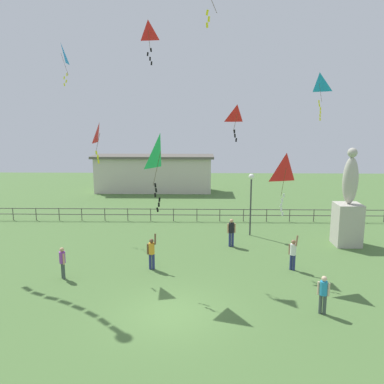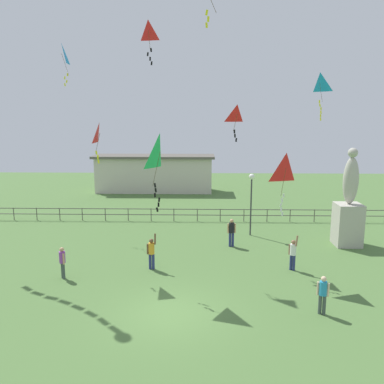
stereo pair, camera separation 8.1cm
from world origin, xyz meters
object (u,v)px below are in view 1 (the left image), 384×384
object	(u,v)px
lamppost	(251,190)
person_2	(293,252)
kite_3	(286,170)
kite_2	(237,115)
person_4	(231,231)
kite_7	(319,85)
kite_5	(100,134)
person_1	(323,292)
kite_0	(160,154)
person_0	(152,251)
kite_1	(148,32)
kite_4	(61,55)
statue_monument	(348,212)
person_3	(62,261)

from	to	relation	value
lamppost	person_2	world-z (taller)	lamppost
kite_3	kite_2	bearing A→B (deg)	129.47
person_4	kite_7	bearing A→B (deg)	30.11
kite_3	kite_5	xyz separation A→B (m)	(-8.84, 1.27, 1.58)
lamppost	kite_5	size ratio (longest dim) A/B	2.01
lamppost	person_4	distance (m)	3.38
person_1	kite_3	distance (m)	5.69
lamppost	kite_0	world-z (taller)	kite_0
person_0	kite_0	bearing A→B (deg)	-70.48
kite_1	kite_4	distance (m)	8.92
statue_monument	kite_0	world-z (taller)	kite_0
kite_2	kite_1	bearing A→B (deg)	173.20
statue_monument	lamppost	xyz separation A→B (m)	(-5.55, 1.86, 0.95)
kite_4	person_4	bearing A→B (deg)	-22.32
person_0	kite_1	world-z (taller)	kite_1
kite_1	kite_2	xyz separation A→B (m)	(4.54, -0.54, -4.16)
kite_7	kite_1	bearing A→B (deg)	-155.04
person_0	person_2	distance (m)	7.08
kite_5	lamppost	bearing A→B (deg)	34.31
person_1	kite_4	distance (m)	21.77
person_2	kite_7	distance (m)	11.44
person_3	person_4	bearing A→B (deg)	30.60
kite_1	kite_5	bearing A→B (deg)	-141.48
kite_0	kite_5	xyz separation A→B (m)	(-3.19, 2.48, 0.77)
kite_1	kite_7	bearing A→B (deg)	24.96
person_2	kite_2	distance (m)	7.47
kite_1	person_0	bearing A→B (deg)	-83.92
statue_monument	kite_3	size ratio (longest dim) A/B	1.96
lamppost	kite_4	xyz separation A→B (m)	(-12.51, 2.23, 8.68)
person_3	person_0	bearing A→B (deg)	17.15
kite_4	kite_7	bearing A→B (deg)	-4.44
person_0	kite_3	xyz separation A→B (m)	(6.36, -0.82, 4.25)
kite_2	kite_4	distance (m)	13.51
person_0	person_4	bearing A→B (deg)	40.71
person_3	kite_0	xyz separation A→B (m)	(4.80, -0.77, 5.12)
kite_5	kite_3	bearing A→B (deg)	-8.15
kite_1	kite_4	bearing A→B (deg)	137.53
lamppost	kite_5	xyz separation A→B (m)	(-8.16, -5.57, 3.80)
person_2	kite_5	world-z (taller)	kite_5
lamppost	person_1	bearing A→B (deg)	-81.68
person_1	kite_0	size ratio (longest dim) A/B	0.45
person_4	kite_3	bearing A→B (deg)	-65.31
statue_monument	kite_1	bearing A→B (deg)	-170.45
person_2	kite_1	distance (m)	13.31
kite_2	kite_5	xyz separation A→B (m)	(-6.77, -1.24, -0.89)
kite_0	kite_2	bearing A→B (deg)	46.08
lamppost	kite_1	xyz separation A→B (m)	(-5.93, -3.79, 8.85)
kite_4	kite_5	world-z (taller)	kite_4
kite_5	person_0	bearing A→B (deg)	-10.21
kite_4	person_2	bearing A→B (deg)	-30.53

